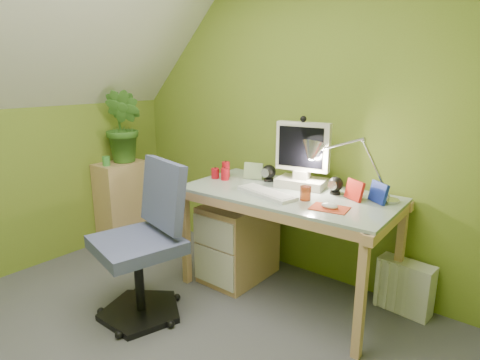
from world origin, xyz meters
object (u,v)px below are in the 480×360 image
Objects in this scene: potted_plant at (124,127)px; task_chair at (136,241)px; side_ledge at (123,202)px; desk at (286,245)px; monitor at (303,149)px; desk_lamp at (366,154)px; radiator at (405,287)px.

potted_plant is 1.42m from task_chair.
desk is at bearing 4.55° from side_ledge.
monitor is 0.72× the size of side_ledge.
monitor is at bearing -172.66° from desk_lamp.
desk_lamp reaches higher than task_chair.
potted_plant reaches higher than side_ledge.
potted_plant is (-2.13, -0.27, 0.03)m from desk_lamp.
potted_plant reaches higher than desk.
potted_plant is (-1.68, -0.27, 0.05)m from monitor.
task_chair is at bearing -34.15° from potted_plant.
potted_plant is at bearing 159.30° from task_chair.
monitor is 1.56× the size of radiator.
desk is at bearing 66.87° from task_chair.
desk_lamp is at bearing 56.80° from task_chair.
desk is at bearing -150.91° from radiator.
monitor reaches higher than desk.
desk_lamp is 1.55m from task_chair.
monitor is at bearing 72.14° from task_chair.
desk is 2.61× the size of monitor.
potted_plant reaches higher than monitor.
desk_lamp reaches higher than desk.
radiator is at bearing 10.53° from side_ledge.
potted_plant is (0.04, 0.05, 0.71)m from side_ledge.
task_chair is (1.12, -0.68, 0.14)m from side_ledge.
task_chair is at bearing -31.33° from side_ledge.
desk is 2.19× the size of potted_plant.
desk is at bearing -100.56° from monitor.
desk_lamp is 0.94m from radiator.
task_chair is at bearing -131.86° from monitor.
radiator is (0.74, 0.14, -0.87)m from monitor.
side_ledge is at bearing 179.87° from monitor.
desk_lamp is 0.55× the size of task_chair.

